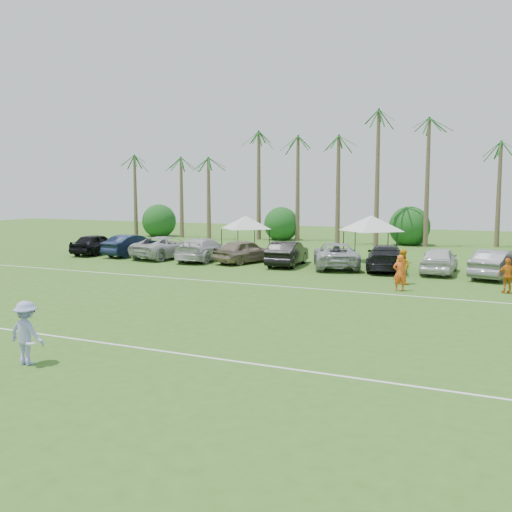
% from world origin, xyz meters
% --- Properties ---
extents(field_lines, '(80.00, 12.10, 0.01)m').
position_xyz_m(field_lines, '(0.00, 8.00, 0.01)').
color(field_lines, white).
rests_on(field_lines, ground).
extents(palm_tree_0, '(2.40, 2.40, 8.90)m').
position_xyz_m(palm_tree_0, '(-22.00, 38.00, 7.48)').
color(palm_tree_0, brown).
rests_on(palm_tree_0, ground).
extents(palm_tree_1, '(2.40, 2.40, 9.90)m').
position_xyz_m(palm_tree_1, '(-17.00, 38.00, 8.35)').
color(palm_tree_1, brown).
rests_on(palm_tree_1, ground).
extents(palm_tree_2, '(2.40, 2.40, 10.90)m').
position_xyz_m(palm_tree_2, '(-12.00, 38.00, 9.21)').
color(palm_tree_2, brown).
rests_on(palm_tree_2, ground).
extents(palm_tree_3, '(2.40, 2.40, 11.90)m').
position_xyz_m(palm_tree_3, '(-8.00, 38.00, 10.06)').
color(palm_tree_3, brown).
rests_on(palm_tree_3, ground).
extents(palm_tree_4, '(2.40, 2.40, 8.90)m').
position_xyz_m(palm_tree_4, '(-4.00, 38.00, 7.48)').
color(palm_tree_4, brown).
rests_on(palm_tree_4, ground).
extents(palm_tree_5, '(2.40, 2.40, 9.90)m').
position_xyz_m(palm_tree_5, '(0.00, 38.00, 8.35)').
color(palm_tree_5, brown).
rests_on(palm_tree_5, ground).
extents(palm_tree_6, '(2.40, 2.40, 10.90)m').
position_xyz_m(palm_tree_6, '(4.00, 38.00, 9.21)').
color(palm_tree_6, brown).
rests_on(palm_tree_6, ground).
extents(palm_tree_7, '(2.40, 2.40, 11.90)m').
position_xyz_m(palm_tree_7, '(8.00, 38.00, 10.06)').
color(palm_tree_7, brown).
rests_on(palm_tree_7, ground).
extents(palm_tree_8, '(2.40, 2.40, 8.90)m').
position_xyz_m(palm_tree_8, '(13.00, 38.00, 7.48)').
color(palm_tree_8, brown).
rests_on(palm_tree_8, ground).
extents(bush_tree_0, '(4.00, 4.00, 4.00)m').
position_xyz_m(bush_tree_0, '(-19.00, 39.00, 1.80)').
color(bush_tree_0, brown).
rests_on(bush_tree_0, ground).
extents(bush_tree_1, '(4.00, 4.00, 4.00)m').
position_xyz_m(bush_tree_1, '(-6.00, 39.00, 1.80)').
color(bush_tree_1, brown).
rests_on(bush_tree_1, ground).
extents(bush_tree_2, '(4.00, 4.00, 4.00)m').
position_xyz_m(bush_tree_2, '(6.00, 39.00, 1.80)').
color(bush_tree_2, brown).
rests_on(bush_tree_2, ground).
extents(sideline_player_a, '(0.73, 0.61, 1.71)m').
position_xyz_m(sideline_player_a, '(9.59, 15.15, 0.85)').
color(sideline_player_a, '#FF5D1C').
rests_on(sideline_player_a, ground).
extents(sideline_player_b, '(1.03, 0.92, 1.76)m').
position_xyz_m(sideline_player_b, '(9.33, 17.23, 0.88)').
color(sideline_player_b, orange).
rests_on(sideline_player_b, ground).
extents(sideline_player_c, '(1.03, 0.71, 1.63)m').
position_xyz_m(sideline_player_c, '(14.20, 16.55, 0.81)').
color(sideline_player_c, orange).
rests_on(sideline_player_c, ground).
extents(canopy_tent_left, '(4.09, 4.09, 3.31)m').
position_xyz_m(canopy_tent_left, '(-3.68, 26.09, 2.84)').
color(canopy_tent_left, black).
rests_on(canopy_tent_left, ground).
extents(canopy_tent_right, '(4.41, 4.41, 3.57)m').
position_xyz_m(canopy_tent_right, '(5.72, 25.59, 3.06)').
color(canopy_tent_right, black).
rests_on(canopy_tent_right, ground).
extents(frisbee_player, '(1.13, 0.65, 1.74)m').
position_xyz_m(frisbee_player, '(2.63, -0.57, 0.87)').
color(frisbee_player, '#989CD8').
rests_on(frisbee_player, ground).
extents(parked_car_0, '(2.16, 4.64, 1.54)m').
position_xyz_m(parked_car_0, '(-13.60, 21.32, 0.77)').
color(parked_car_0, black).
rests_on(parked_car_0, ground).
extents(parked_car_1, '(2.22, 4.84, 1.54)m').
position_xyz_m(parked_car_1, '(-10.58, 21.65, 0.77)').
color(parked_car_1, black).
rests_on(parked_car_1, ground).
extents(parked_car_2, '(3.42, 5.88, 1.54)m').
position_xyz_m(parked_car_2, '(-7.56, 21.60, 0.77)').
color(parked_car_2, '#B5B5B5').
rests_on(parked_car_2, ground).
extents(parked_car_3, '(2.47, 5.42, 1.54)m').
position_xyz_m(parked_car_3, '(-4.55, 21.34, 0.77)').
color(parked_car_3, silver).
rests_on(parked_car_3, ground).
extents(parked_car_4, '(3.18, 4.86, 1.54)m').
position_xyz_m(parked_car_4, '(-1.53, 21.49, 0.77)').
color(parked_car_4, gray).
rests_on(parked_car_4, ground).
extents(parked_car_5, '(2.13, 4.82, 1.54)m').
position_xyz_m(parked_car_5, '(1.49, 21.36, 0.77)').
color(parked_car_5, black).
rests_on(parked_car_5, ground).
extents(parked_car_6, '(4.33, 6.08, 1.54)m').
position_xyz_m(parked_car_6, '(4.51, 21.73, 0.77)').
color(parked_car_6, '#AAACB0').
rests_on(parked_car_6, ground).
extents(parked_car_7, '(3.13, 5.62, 1.54)m').
position_xyz_m(parked_car_7, '(7.53, 21.79, 0.77)').
color(parked_car_7, black).
rests_on(parked_car_7, ground).
extents(parked_car_8, '(1.91, 4.55, 1.54)m').
position_xyz_m(parked_car_8, '(10.55, 21.79, 0.77)').
color(parked_car_8, silver).
rests_on(parked_car_8, ground).
extents(parked_car_9, '(2.72, 4.93, 1.54)m').
position_xyz_m(parked_car_9, '(13.57, 21.30, 0.77)').
color(parked_car_9, slate).
rests_on(parked_car_9, ground).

